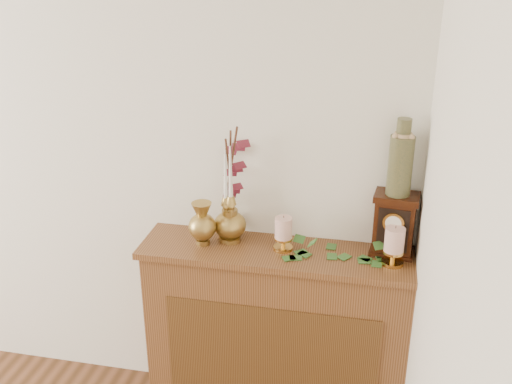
% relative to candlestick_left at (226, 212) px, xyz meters
% --- Properties ---
extents(console_shelf, '(1.24, 0.34, 0.93)m').
position_rel_candlestick_left_xyz_m(console_shelf, '(0.24, -0.04, -0.64)').
color(console_shelf, brown).
rests_on(console_shelf, ground).
extents(candlestick_left, '(0.07, 0.07, 0.44)m').
position_rel_candlestick_left_xyz_m(candlestick_left, '(0.00, 0.00, 0.00)').
color(candlestick_left, '#A48841').
rests_on(candlestick_left, console_shelf).
extents(candlestick_center, '(0.08, 0.08, 0.46)m').
position_rel_candlestick_left_xyz_m(candlestick_center, '(0.02, -0.00, 0.01)').
color(candlestick_center, '#A48841').
rests_on(candlestick_center, console_shelf).
extents(bud_vase, '(0.13, 0.13, 0.20)m').
position_rel_candlestick_left_xyz_m(bud_vase, '(-0.10, -0.05, -0.04)').
color(bud_vase, '#A48841').
rests_on(bud_vase, console_shelf).
extents(ginger_jar, '(0.22, 0.24, 0.55)m').
position_rel_candlestick_left_xyz_m(ginger_jar, '(0.02, 0.06, 0.10)').
color(ginger_jar, '#A48841').
rests_on(ginger_jar, console_shelf).
extents(pillar_candle_left, '(0.09, 0.09, 0.17)m').
position_rel_candlestick_left_xyz_m(pillar_candle_left, '(0.27, -0.03, -0.06)').
color(pillar_candle_left, gold).
rests_on(pillar_candle_left, console_shelf).
extents(pillar_candle_right, '(0.09, 0.09, 0.18)m').
position_rel_candlestick_left_xyz_m(pillar_candle_right, '(0.74, -0.07, -0.05)').
color(pillar_candle_right, gold).
rests_on(pillar_candle_right, console_shelf).
extents(ivy_garland, '(0.47, 0.21, 0.09)m').
position_rel_candlestick_left_xyz_m(ivy_garland, '(0.55, -0.03, -0.13)').
color(ivy_garland, '#326225').
rests_on(ivy_garland, console_shelf).
extents(mantel_clock, '(0.20, 0.15, 0.28)m').
position_rel_candlestick_left_xyz_m(mantel_clock, '(0.74, 0.04, -0.01)').
color(mantel_clock, '#36180A').
rests_on(mantel_clock, console_shelf).
extents(ceramic_vase, '(0.10, 0.10, 0.33)m').
position_rel_candlestick_left_xyz_m(ceramic_vase, '(0.74, 0.04, 0.28)').
color(ceramic_vase, '#162D22').
rests_on(ceramic_vase, mantel_clock).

